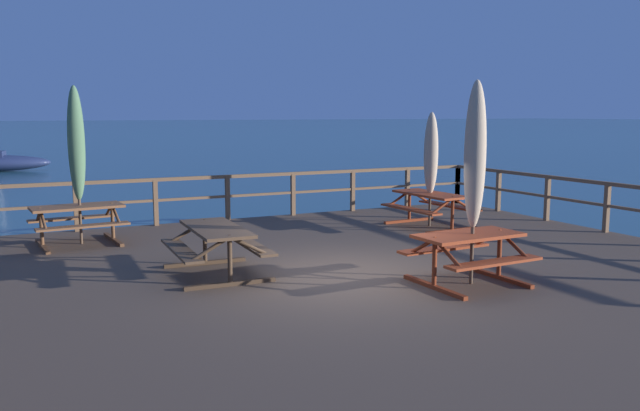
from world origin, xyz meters
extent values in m
plane|color=#2D5B6B|center=(0.00, 0.00, 0.00)|extent=(600.00, 600.00, 0.00)
cube|color=brown|center=(0.00, 0.00, 0.33)|extent=(13.96, 12.22, 0.66)
cube|color=brown|center=(0.00, 5.96, 1.71)|extent=(13.66, 0.09, 0.08)
cube|color=brown|center=(0.00, 5.96, 1.24)|extent=(13.66, 0.07, 0.06)
cube|color=brown|center=(-3.42, 5.96, 1.19)|extent=(0.10, 0.10, 1.05)
cube|color=brown|center=(-1.71, 5.96, 1.19)|extent=(0.10, 0.10, 1.05)
cube|color=brown|center=(0.00, 5.96, 1.19)|extent=(0.10, 0.10, 1.05)
cube|color=brown|center=(1.71, 5.96, 1.19)|extent=(0.10, 0.10, 1.05)
cube|color=brown|center=(3.42, 5.96, 1.19)|extent=(0.10, 0.10, 1.05)
cube|color=brown|center=(5.12, 5.96, 1.19)|extent=(0.10, 0.10, 1.05)
cube|color=brown|center=(6.83, 5.96, 1.19)|extent=(0.10, 0.10, 1.05)
cube|color=brown|center=(6.83, 0.85, 1.19)|extent=(0.10, 0.10, 1.05)
cube|color=brown|center=(6.83, 2.55, 1.19)|extent=(0.10, 0.10, 1.05)
cube|color=brown|center=(6.83, 4.26, 1.19)|extent=(0.10, 0.10, 1.05)
cube|color=brown|center=(6.83, 5.96, 1.19)|extent=(0.10, 0.10, 1.05)
cube|color=brown|center=(-1.81, 0.95, 1.40)|extent=(0.83, 1.90, 0.05)
cube|color=brown|center=(-1.25, 0.93, 1.10)|extent=(0.35, 1.89, 0.04)
cube|color=brown|center=(-2.37, 0.97, 1.10)|extent=(0.35, 1.89, 0.04)
cube|color=#432F1F|center=(-1.84, 0.19, 0.69)|extent=(1.40, 0.13, 0.06)
cylinder|color=#432F1F|center=(-1.84, 0.19, 1.03)|extent=(0.07, 0.07, 0.74)
cylinder|color=#432F1F|center=(-1.56, 0.18, 1.25)|extent=(0.63, 0.08, 0.37)
cylinder|color=#432F1F|center=(-2.12, 0.20, 1.25)|extent=(0.63, 0.08, 0.37)
cube|color=#432F1F|center=(-1.79, 1.71, 0.69)|extent=(1.40, 0.13, 0.06)
cylinder|color=#432F1F|center=(-1.79, 1.71, 1.03)|extent=(0.07, 0.07, 0.74)
cylinder|color=#432F1F|center=(-1.51, 1.70, 1.25)|extent=(0.63, 0.08, 0.37)
cylinder|color=#432F1F|center=(-2.07, 1.72, 1.25)|extent=(0.63, 0.08, 0.37)
cube|color=brown|center=(-3.53, 4.46, 1.40)|extent=(1.74, 0.90, 0.05)
cube|color=brown|center=(-3.49, 3.90, 1.10)|extent=(1.70, 0.42, 0.04)
cube|color=brown|center=(-3.58, 5.01, 1.10)|extent=(1.70, 0.42, 0.04)
cube|color=brown|center=(-4.19, 4.40, 0.69)|extent=(0.19, 1.40, 0.06)
cylinder|color=brown|center=(-4.19, 4.40, 1.03)|extent=(0.07, 0.07, 0.74)
cylinder|color=brown|center=(-4.17, 4.12, 1.25)|extent=(0.11, 0.63, 0.37)
cylinder|color=brown|center=(-4.22, 4.68, 1.25)|extent=(0.11, 0.63, 0.37)
cube|color=brown|center=(-2.87, 4.51, 0.69)|extent=(0.19, 1.40, 0.06)
cylinder|color=brown|center=(-2.87, 4.51, 1.03)|extent=(0.07, 0.07, 0.74)
cylinder|color=brown|center=(-2.85, 4.23, 1.25)|extent=(0.11, 0.63, 0.37)
cylinder|color=brown|center=(-2.90, 4.79, 1.25)|extent=(0.11, 0.63, 0.37)
cube|color=#993819|center=(1.41, -1.25, 1.40)|extent=(1.65, 0.82, 0.05)
cube|color=#993819|center=(1.43, -1.81, 1.10)|extent=(1.63, 0.34, 0.04)
cube|color=#993819|center=(1.39, -0.69, 1.10)|extent=(1.63, 0.34, 0.04)
cube|color=maroon|center=(0.78, -1.28, 0.69)|extent=(0.14, 1.40, 0.06)
cylinder|color=maroon|center=(0.78, -1.28, 1.03)|extent=(0.07, 0.07, 0.74)
cylinder|color=maroon|center=(0.79, -1.56, 1.25)|extent=(0.08, 0.63, 0.37)
cylinder|color=maroon|center=(0.77, -1.00, 1.25)|extent=(0.08, 0.63, 0.37)
cube|color=maroon|center=(2.04, -1.23, 0.69)|extent=(0.14, 1.40, 0.06)
cylinder|color=maroon|center=(2.04, -1.23, 1.03)|extent=(0.07, 0.07, 0.74)
cylinder|color=maroon|center=(2.05, -1.51, 1.25)|extent=(0.08, 0.63, 0.37)
cylinder|color=maroon|center=(2.03, -0.95, 1.25)|extent=(0.08, 0.63, 0.37)
cube|color=#993819|center=(3.83, 3.09, 1.40)|extent=(0.87, 1.92, 0.05)
cube|color=#993819|center=(4.39, 3.12, 1.10)|extent=(0.39, 1.89, 0.04)
cube|color=#993819|center=(3.27, 3.06, 1.10)|extent=(0.39, 1.89, 0.04)
cube|color=maroon|center=(3.87, 2.33, 0.69)|extent=(1.40, 0.17, 0.06)
cylinder|color=maroon|center=(3.87, 2.33, 1.03)|extent=(0.07, 0.07, 0.74)
cylinder|color=maroon|center=(4.15, 2.35, 1.25)|extent=(0.63, 0.09, 0.37)
cylinder|color=maroon|center=(3.59, 2.32, 1.25)|extent=(0.63, 0.09, 0.37)
cube|color=maroon|center=(3.78, 3.85, 0.69)|extent=(1.40, 0.17, 0.06)
cylinder|color=maroon|center=(3.78, 3.85, 1.03)|extent=(0.07, 0.07, 0.74)
cylinder|color=maroon|center=(4.06, 3.86, 1.25)|extent=(0.63, 0.09, 0.37)
cylinder|color=maroon|center=(3.50, 3.83, 1.25)|extent=(0.63, 0.09, 0.37)
cylinder|color=#4C3828|center=(-3.48, 4.48, 2.12)|extent=(0.06, 0.06, 2.91)
ellipsoid|color=#4C704C|center=(-3.48, 4.48, 2.63)|extent=(0.32, 0.32, 2.21)
cylinder|color=#2D432D|center=(-3.48, 4.48, 2.47)|extent=(0.21, 0.21, 0.05)
cone|color=#4C3828|center=(-3.48, 4.48, 3.64)|extent=(0.10, 0.10, 0.14)
cylinder|color=#4C3828|center=(1.46, -1.28, 2.09)|extent=(0.06, 0.06, 2.87)
ellipsoid|color=tan|center=(1.46, -1.28, 2.60)|extent=(0.32, 0.32, 2.18)
cylinder|color=#71614F|center=(1.46, -1.28, 2.44)|extent=(0.21, 0.21, 0.05)
cone|color=#4C3828|center=(1.46, -1.28, 3.60)|extent=(0.10, 0.10, 0.14)
cylinder|color=#4C3828|center=(3.87, 3.16, 1.88)|extent=(0.06, 0.06, 2.43)
ellipsoid|color=tan|center=(3.87, 3.16, 2.31)|extent=(0.32, 0.32, 1.85)
cylinder|color=#71614F|center=(3.87, 3.16, 2.17)|extent=(0.21, 0.21, 0.05)
cone|color=#4C3828|center=(3.87, 3.16, 3.17)|extent=(0.10, 0.10, 0.14)
camera|label=1|loc=(-4.75, -8.82, 3.21)|focal=36.39mm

